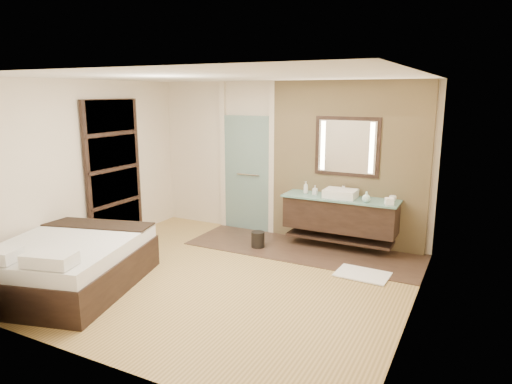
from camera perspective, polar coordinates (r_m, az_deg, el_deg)
The scene contains 15 objects.
floor at distance 6.42m, azimuth -4.48°, elevation -10.65°, with size 5.00×5.00×0.00m, color olive.
tile_strip at distance 7.52m, azimuth 5.90°, elevation -7.14°, with size 3.80×1.30×0.01m, color #39261F.
stone_wall at distance 7.60m, azimuth 11.32°, elevation 3.37°, with size 2.60×0.08×2.70m, color tan.
vanity at distance 7.48m, azimuth 10.46°, elevation -2.76°, with size 1.85×0.55×0.88m.
mirror_unit at distance 7.51m, azimuth 11.30°, elevation 5.57°, with size 1.06×0.04×0.96m.
frosted_door at distance 8.31m, azimuth -1.12°, elevation 2.92°, with size 1.10×0.12×2.70m.
shoji_partition at distance 8.00m, azimuth -17.34°, elevation 2.47°, with size 0.06×1.20×2.40m.
bed at distance 6.48m, azimuth -22.45°, elevation -8.29°, with size 2.09×2.38×0.78m.
bath_mat at distance 6.64m, azimuth 13.17°, elevation -9.98°, with size 0.72×0.50×0.02m, color white.
waste_bin at distance 7.53m, azimuth 0.24°, elevation -6.00°, with size 0.22×0.22×0.27m, color black.
tissue_box at distance 7.08m, azimuth 16.32°, elevation -1.13°, with size 0.12×0.12×0.10m, color white.
soap_bottle_a at distance 7.60m, azimuth 6.24°, elevation 0.58°, with size 0.08×0.08×0.20m, color silver.
soap_bottle_b at distance 7.52m, azimuth 7.38°, elevation 0.25°, with size 0.07×0.07×0.15m, color #B2B2B2.
soap_bottle_c at distance 7.16m, azimuth 13.63°, elevation -0.59°, with size 0.13×0.13×0.16m, color silver.
cup at distance 7.32m, azimuth 16.71°, elevation -0.78°, with size 0.11×0.11×0.09m, color white.
Camera 1 is at (3.11, -5.03, 2.51)m, focal length 32.00 mm.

